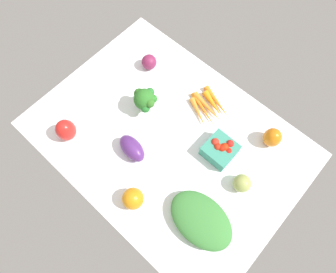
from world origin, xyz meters
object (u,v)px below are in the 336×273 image
broccoli_head (145,100)px  heirloom_tomato_orange (133,199)px  bell_pepper_red (66,130)px  carrot_bunch (209,106)px  eggplant (132,148)px  leafy_greens_clump (201,220)px  berry_basket (220,149)px  bell_pepper_orange (272,137)px  red_onion_near_basket (149,62)px  heirloom_tomato_green (242,183)px

broccoli_head → heirloom_tomato_orange: (-23.23, 30.53, -3.40)cm
bell_pepper_red → carrot_bunch: bearing=-125.4°
carrot_bunch → eggplant: bearing=74.6°
broccoli_head → leafy_greens_clump: broccoli_head is taller
broccoli_head → leafy_greens_clump: 50.05cm
berry_basket → bell_pepper_orange: bearing=-125.0°
eggplant → bell_pepper_red: bell_pepper_red is taller
broccoli_head → heirloom_tomato_orange: 38.51cm
broccoli_head → bell_pepper_orange: (-46.31, -22.02, -3.12)cm
carrot_bunch → red_onion_near_basket: 32.54cm
red_onion_near_basket → berry_basket: (-47.98, 11.04, 0.04)cm
carrot_bunch → berry_basket: bearing=141.2°
broccoli_head → bell_pepper_red: broccoli_head is taller
eggplant → bell_pepper_red: size_ratio=1.26×
eggplant → heirloom_tomato_green: bearing=-148.3°
heirloom_tomato_orange → carrot_bunch: bearing=-84.9°
red_onion_near_basket → carrot_bunch: bearing=-177.5°
bell_pepper_red → heirloom_tomato_green: bell_pepper_red is taller
heirloom_tomato_orange → heirloom_tomato_green: bearing=-129.5°
leafy_greens_clump → heirloom_tomato_orange: (22.54, 10.69, 0.68)cm
bell_pepper_red → heirloom_tomato_green: bearing=-155.0°
carrot_bunch → bell_pepper_red: size_ratio=1.86×
heirloom_tomato_green → carrot_bunch: bearing=-30.7°
bell_pepper_orange → heirloom_tomato_orange: bearing=66.3°
broccoli_head → heirloom_tomato_orange: broccoli_head is taller
carrot_bunch → heirloom_tomato_green: heirloom_tomato_green is taller
bell_pepper_red → red_onion_near_basket: bell_pepper_red is taller
bell_pepper_red → bell_pepper_orange: bell_pepper_red is taller
carrot_bunch → heirloom_tomato_orange: size_ratio=2.35×
eggplant → berry_basket: (-25.10, -22.29, -0.18)cm
broccoli_head → carrot_bunch: bearing=-137.1°
red_onion_near_basket → berry_basket: bearing=167.0°
broccoli_head → leafy_greens_clump: size_ratio=0.49×
bell_pepper_red → broccoli_head: bearing=-116.0°
broccoli_head → leafy_greens_clump: bearing=156.6°
bell_pepper_red → heirloom_tomato_green: (-62.75, -29.32, -1.60)cm
bell_pepper_orange → bell_pepper_red: bearing=40.2°
red_onion_near_basket → heirloom_tomato_green: size_ratio=0.98×
berry_basket → red_onion_near_basket: bearing=-13.0°
bell_pepper_red → leafy_greens_clump: bell_pepper_red is taller
red_onion_near_basket → heirloom_tomato_orange: (-36.72, 46.69, 0.64)cm
leafy_greens_clump → red_onion_near_basket: size_ratio=3.73×
heirloom_tomato_orange → bell_pepper_orange: 57.40cm
broccoli_head → eggplant: size_ratio=0.95×
leafy_greens_clump → bell_pepper_orange: bearing=-90.7°
broccoli_head → bell_pepper_orange: bearing=-154.6°
red_onion_near_basket → berry_basket: berry_basket is taller
leafy_greens_clump → bell_pepper_orange: (-0.54, -41.86, 0.97)cm
heirloom_tomato_orange → heirloom_tomato_green: heirloom_tomato_orange is taller
eggplant → berry_basket: 33.57cm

